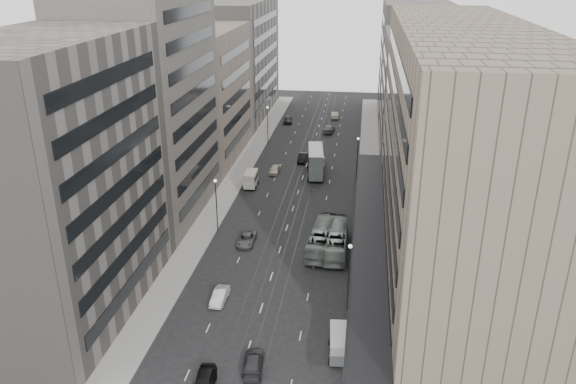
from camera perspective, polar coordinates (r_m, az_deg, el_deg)
The scene contains 30 objects.
ground at distance 70.14m, azimuth -1.84°, elevation -8.97°, with size 220.00×220.00×0.00m, color black.
sidewalk_right at distance 103.15m, azimuth 8.24°, elevation 1.48°, with size 4.00×125.00×0.15m, color gray.
sidewalk_left at distance 105.54m, azimuth -4.89°, elevation 2.12°, with size 4.00×125.00×0.15m, color gray.
department_store at distance 71.25m, azimuth 16.44°, elevation 3.85°, with size 19.20×60.00×30.00m.
building_right_mid at distance 114.21m, azimuth 13.43°, elevation 9.40°, with size 15.00×28.00×24.00m, color #4D4943.
building_right_far at distance 143.21m, azimuth 12.52°, elevation 12.84°, with size 15.00×32.00×28.00m, color slate.
building_left_a at distance 63.86m, azimuth -22.67°, elevation 0.92°, with size 15.00×28.00×30.00m, color slate.
building_left_b at distance 86.48m, azimuth -14.17°, elevation 8.69°, with size 15.00×26.00×34.00m, color #4D4943.
building_left_c at distance 112.32m, azimuth -8.96°, elevation 9.79°, with size 15.00×28.00×25.00m, color #78675D.
building_left_d at distance 143.40m, azimuth -5.24°, elevation 13.28°, with size 15.00×38.00×28.00m, color slate.
lamp_right_near at distance 62.41m, azimuth 6.23°, elevation -7.85°, with size 0.44×0.44×8.32m.
lamp_right_far at distance 99.07m, azimuth 7.07°, elevation 3.80°, with size 0.44×0.44×8.32m.
lamp_left_near at distance 80.14m, azimuth -7.31°, elevation -0.78°, with size 0.44×0.44×8.32m.
lamp_left_far at distance 119.90m, azimuth -2.09°, elevation 7.25°, with size 0.44×0.44×8.32m.
bus_near at distance 76.78m, azimuth 3.48°, elevation -4.67°, with size 2.72×11.63×3.24m, color gray.
bus_far at distance 76.42m, azimuth 4.97°, elevation -4.86°, with size 2.70×11.56×3.22m, color #939E94.
double_decker at distance 102.68m, azimuth 2.81°, elevation 3.16°, with size 3.69×9.45×5.04m.
vw_microbus at distance 57.94m, azimuth 5.26°, elevation -15.00°, with size 2.41×4.80×2.52m.
panel_van at distance 97.65m, azimuth -3.80°, elevation 1.35°, with size 2.30×4.45×2.76m.
sedan_0 at distance 54.79m, azimuth -8.50°, elevation -18.57°, with size 1.87×4.64×1.58m, color black.
sedan_1 at distance 66.38m, azimuth -6.94°, elevation -10.44°, with size 1.45×4.16×1.37m, color silver.
sedan_2 at distance 78.59m, azimuth -4.23°, elevation -4.79°, with size 2.23×4.84×1.35m, color #535456.
sedan_3 at distance 56.65m, azimuth -3.56°, elevation -16.86°, with size 1.94×4.77×1.39m, color #2A2A2D.
sedan_4 at distance 104.08m, azimuth -1.36°, elevation 2.28°, with size 1.72×4.27×1.45m, color beige.
sedan_5 at distance 110.38m, azimuth 1.53°, elevation 3.51°, with size 1.67×4.78×1.57m, color black.
sedan_6 at distance 108.76m, azimuth 3.10°, elevation 3.19°, with size 2.59×5.62×1.56m, color silver.
sedan_7 at distance 130.11m, azimuth 4.18°, elevation 6.41°, with size 2.27×5.58×1.62m, color #5F5F62.
sedan_8 at distance 137.74m, azimuth 0.01°, elevation 7.39°, with size 1.99×4.96×1.69m, color #29292C.
sedan_9 at distance 142.33m, azimuth 4.75°, elevation 7.79°, with size 1.71×4.89×1.61m, color #BAB29A.
pedestrian at distance 62.03m, azimuth 6.44°, elevation -12.54°, with size 0.71×0.47×1.95m, color black.
Camera 1 is at (10.36, -59.00, 36.50)m, focal length 35.00 mm.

